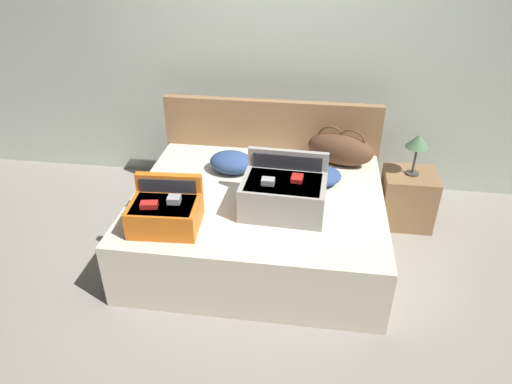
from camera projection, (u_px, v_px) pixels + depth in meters
The scene contains 11 objects.
ground_plane at pixel (251, 279), 3.54m from camera, with size 12.00×12.00×0.00m, color gray.
back_wall at pixel (277, 52), 4.28m from camera, with size 8.00×0.10×2.60m, color #B7C1B2.
bed at pixel (258, 222), 3.75m from camera, with size 1.93×1.64×0.51m, color beige.
headboard at pixel (271, 150), 4.36m from camera, with size 1.97×0.08×0.97m, color olive.
hard_case_large at pixel (284, 193), 3.36m from camera, with size 0.62×0.46×0.40m.
hard_case_medium at pixel (165, 211), 3.20m from camera, with size 0.49×0.41×0.32m.
duffel_bag at pixel (340, 149), 4.00m from camera, with size 0.62×0.40×0.34m.
pillow_near_headboard at pixel (232, 162), 3.91m from camera, with size 0.38×0.30×0.17m, color navy.
pillow_center_head at pixel (315, 175), 3.75m from camera, with size 0.43×0.32×0.14m, color navy.
nightstand at pixel (407, 198), 4.09m from camera, with size 0.44×0.40×0.49m, color olive.
table_lamp at pixel (418, 143), 3.82m from camera, with size 0.20×0.20×0.37m.
Camera 1 is at (0.42, -2.67, 2.39)m, focal length 32.68 mm.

